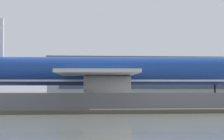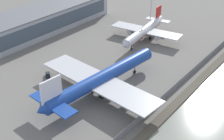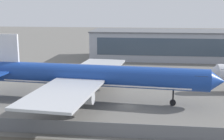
% 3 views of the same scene
% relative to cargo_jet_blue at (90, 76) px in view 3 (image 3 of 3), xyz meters
% --- Properties ---
extents(ground_plane, '(500.00, 500.00, 0.00)m').
position_rel_cargo_jet_blue_xyz_m(ground_plane, '(8.46, -3.13, -5.52)').
color(ground_plane, '#66635E').
extents(perimeter_fence, '(280.00, 0.10, 2.39)m').
position_rel_cargo_jet_blue_xyz_m(perimeter_fence, '(8.46, -19.13, -4.33)').
color(perimeter_fence, slate).
rests_on(perimeter_fence, ground).
extents(cargo_jet_blue, '(54.43, 47.45, 14.48)m').
position_rel_cargo_jet_blue_xyz_m(cargo_jet_blue, '(0.00, 0.00, 0.00)').
color(cargo_jet_blue, '#193D93').
rests_on(cargo_jet_blue, ground).
extents(baggage_tug, '(3.24, 3.50, 1.80)m').
position_rel_cargo_jet_blue_xyz_m(baggage_tug, '(-4.08, 22.83, -4.72)').
color(baggage_tug, '#1E2328').
rests_on(baggage_tug, ground).
extents(terminal_building, '(76.01, 21.41, 11.21)m').
position_rel_cargo_jet_blue_xyz_m(terminal_building, '(27.73, 60.01, 0.09)').
color(terminal_building, '#9EA3AD').
rests_on(terminal_building, ground).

